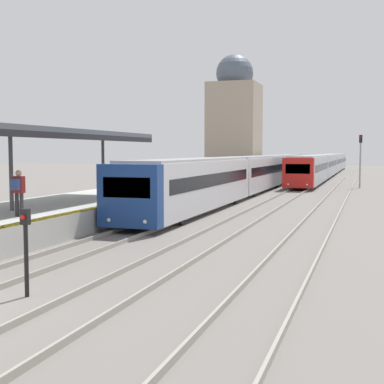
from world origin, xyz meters
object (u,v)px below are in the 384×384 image
Objects in this scene: person_on_platform at (18,189)px; train_near at (253,172)px; train_far at (327,164)px; signal_mast_far at (360,155)px; signal_post_near at (26,243)px.

train_near is (2.84, 27.25, -0.34)m from person_on_platform.
signal_mast_far is (4.83, -26.12, 1.41)m from train_far.
train_near is 10.14× the size of signal_mast_far.
signal_mast_far is (6.59, 40.20, 1.78)m from signal_post_near.
signal_post_near is at bearing -99.31° from signal_mast_far.
train_far is at bearing 100.47° from signal_mast_far.
train_far is (3.46, 33.16, -0.01)m from train_near.
train_near is 24.02× the size of signal_post_near.
signal_mast_far reaches higher than signal_post_near.
signal_mast_far is at bearing 40.35° from train_near.
person_on_platform is at bearing -95.94° from train_near.
person_on_platform is at bearing -95.95° from train_far.
signal_post_near is at bearing -87.08° from train_near.
train_near is at bearing -139.65° from signal_mast_far.
signal_post_near is 40.77m from signal_mast_far.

